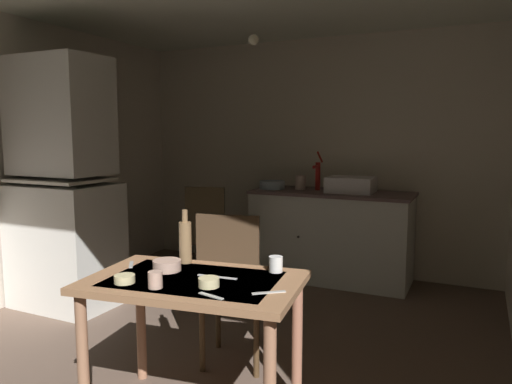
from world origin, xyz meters
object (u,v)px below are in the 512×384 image
(hand_pump, at_px, (318,173))
(serving_bowl_wide, at_px, (167,265))
(chair_far_side, at_px, (233,289))
(glass_bottle, at_px, (185,241))
(chair_by_counter, at_px, (209,234))
(mug_dark, at_px, (155,280))
(sink_basin, at_px, (351,184))
(hutch_cabinet, at_px, (64,192))
(mixing_bowl_counter, at_px, (272,185))
(dining_table, at_px, (194,300))

(hand_pump, xyz_separation_m, serving_bowl_wide, (-0.00, -2.56, -0.29))
(chair_far_side, distance_m, glass_bottle, 0.49)
(chair_by_counter, relative_size, mug_dark, 12.24)
(sink_basin, distance_m, glass_bottle, 2.37)
(hand_pump, bearing_deg, mug_dark, -87.58)
(chair_far_side, bearing_deg, hutch_cabinet, 168.01)
(mixing_bowl_counter, bearing_deg, chair_by_counter, -122.83)
(serving_bowl_wide, distance_m, glass_bottle, 0.20)
(chair_by_counter, distance_m, serving_bowl_wide, 2.06)
(sink_basin, xyz_separation_m, hand_pump, (-0.35, 0.05, 0.09))
(sink_basin, distance_m, hand_pump, 0.37)
(hand_pump, height_order, mug_dark, hand_pump)
(chair_by_counter, relative_size, glass_bottle, 3.20)
(dining_table, height_order, mug_dark, mug_dark)
(sink_basin, distance_m, dining_table, 2.61)
(hand_pump, xyz_separation_m, glass_bottle, (0.00, -2.39, -0.20))
(glass_bottle, bearing_deg, sink_basin, 81.52)
(mixing_bowl_counter, relative_size, serving_bowl_wide, 1.75)
(hutch_cabinet, relative_size, chair_far_side, 2.10)
(chair_by_counter, xyz_separation_m, mug_dark, (0.97, -2.11, 0.28))
(sink_basin, xyz_separation_m, chair_far_side, (-0.22, -2.03, -0.46))
(sink_basin, bearing_deg, dining_table, -93.26)
(glass_bottle, bearing_deg, chair_far_side, 67.94)
(hutch_cabinet, relative_size, mug_dark, 26.31)
(mixing_bowl_counter, bearing_deg, chair_far_side, -73.50)
(mug_dark, bearing_deg, chair_by_counter, 114.75)
(mixing_bowl_counter, distance_m, chair_by_counter, 0.85)
(sink_basin, bearing_deg, mixing_bowl_counter, -176.45)
(chair_far_side, bearing_deg, sink_basin, 83.78)
(mixing_bowl_counter, bearing_deg, mug_dark, -78.10)
(sink_basin, bearing_deg, glass_bottle, -98.48)
(hand_pump, distance_m, chair_by_counter, 1.24)
(mixing_bowl_counter, height_order, mug_dark, mixing_bowl_counter)
(hand_pump, xyz_separation_m, mixing_bowl_counter, (-0.46, -0.10, -0.13))
(hand_pump, xyz_separation_m, mug_dark, (0.12, -2.82, -0.28))
(glass_bottle, bearing_deg, serving_bowl_wide, -90.57)
(chair_by_counter, distance_m, glass_bottle, 1.92)
(serving_bowl_wide, relative_size, glass_bottle, 0.50)
(dining_table, xyz_separation_m, chair_far_side, (-0.07, 0.55, -0.12))
(mug_dark, bearing_deg, serving_bowl_wide, 114.86)
(dining_table, distance_m, serving_bowl_wide, 0.25)
(serving_bowl_wide, relative_size, mug_dark, 1.90)
(dining_table, distance_m, glass_bottle, 0.39)
(chair_far_side, distance_m, serving_bowl_wide, 0.57)
(mixing_bowl_counter, xyz_separation_m, dining_table, (0.66, -2.53, -0.30))
(hand_pump, distance_m, mug_dark, 2.84)
(hand_pump, bearing_deg, mixing_bowl_counter, -168.20)
(hand_pump, bearing_deg, sink_basin, -7.35)
(serving_bowl_wide, bearing_deg, dining_table, -16.30)
(chair_far_side, height_order, chair_by_counter, chair_far_side)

